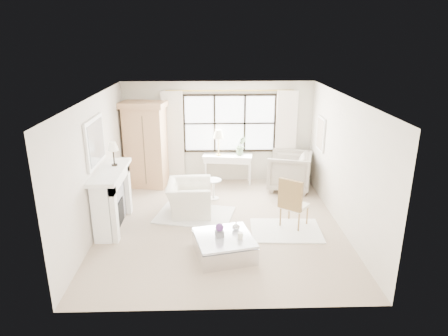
{
  "coord_description": "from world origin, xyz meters",
  "views": [
    {
      "loc": [
        -0.16,
        -7.65,
        3.86
      ],
      "look_at": [
        0.07,
        0.2,
        1.2
      ],
      "focal_mm": 32.0,
      "sensor_mm": 36.0,
      "label": 1
    }
  ],
  "objects_px": {
    "armoire": "(146,144)",
    "club_armchair": "(189,198)",
    "coffee_table": "(224,246)",
    "console_table": "(228,169)"
  },
  "relations": [
    {
      "from": "armoire",
      "to": "coffee_table",
      "type": "relative_size",
      "value": 1.87
    },
    {
      "from": "armoire",
      "to": "club_armchair",
      "type": "relative_size",
      "value": 2.04
    },
    {
      "from": "console_table",
      "to": "club_armchair",
      "type": "xyz_separation_m",
      "value": [
        -0.93,
        -1.84,
        -0.04
      ]
    },
    {
      "from": "club_armchair",
      "to": "coffee_table",
      "type": "relative_size",
      "value": 0.92
    },
    {
      "from": "armoire",
      "to": "console_table",
      "type": "bearing_deg",
      "value": 12.74
    },
    {
      "from": "armoire",
      "to": "console_table",
      "type": "height_order",
      "value": "armoire"
    },
    {
      "from": "coffee_table",
      "to": "club_armchair",
      "type": "bearing_deg",
      "value": 98.23
    },
    {
      "from": "coffee_table",
      "to": "console_table",
      "type": "bearing_deg",
      "value": 73.96
    },
    {
      "from": "club_armchair",
      "to": "coffee_table",
      "type": "xyz_separation_m",
      "value": [
        0.72,
        -1.87,
        -0.18
      ]
    },
    {
      "from": "club_armchair",
      "to": "coffee_table",
      "type": "bearing_deg",
      "value": -159.54
    }
  ]
}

